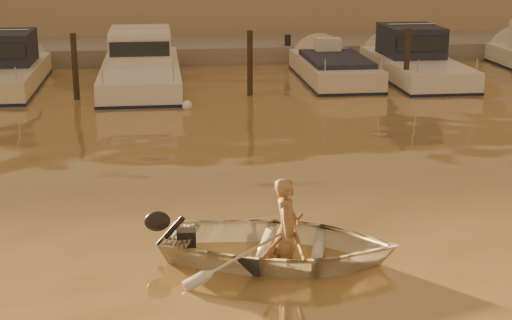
{
  "coord_description": "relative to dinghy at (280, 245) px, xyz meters",
  "views": [
    {
      "loc": [
        -2.97,
        -10.08,
        4.88
      ],
      "look_at": [
        -1.22,
        4.01,
        0.75
      ],
      "focal_mm": 55.0,
      "sensor_mm": 36.0,
      "label": 1
    }
  ],
  "objects": [
    {
      "name": "moored_boat_4",
      "position": [
        7.05,
        14.99,
        0.37
      ],
      "size": [
        2.34,
        7.18,
        1.75
      ],
      "primitive_type": null,
      "color": "white",
      "rests_on": "ground_plane"
    },
    {
      "name": "outboard_motor",
      "position": [
        -1.45,
        0.4,
        0.02
      ],
      "size": [
        0.97,
        0.63,
        0.7
      ],
      "primitive_type": null,
      "rotation": [
        0.0,
        0.0,
        -0.27
      ],
      "color": "black",
      "rests_on": "dinghy"
    },
    {
      "name": "oar_starboard",
      "position": [
        0.05,
        -0.01,
        0.16
      ],
      "size": [
        0.96,
        1.92,
        0.13
      ],
      "primitive_type": "cylinder",
      "rotation": [
        1.54,
        0.0,
        -0.44
      ],
      "color": "brown",
      "rests_on": "dinghy"
    },
    {
      "name": "piling_3",
      "position": [
        6.02,
        12.79,
        0.64
      ],
      "size": [
        0.18,
        0.18,
        2.2
      ],
      "primitive_type": "cylinder",
      "color": "#2D2319",
      "rests_on": "ground_plane"
    },
    {
      "name": "piling_2",
      "position": [
        1.02,
        12.79,
        0.64
      ],
      "size": [
        0.18,
        0.18,
        2.2
      ],
      "primitive_type": "cylinder",
      "color": "#2D2319",
      "rests_on": "ground_plane"
    },
    {
      "name": "piling_1",
      "position": [
        -4.28,
        12.79,
        0.64
      ],
      "size": [
        0.18,
        0.18,
        2.2
      ],
      "primitive_type": "cylinder",
      "color": "#2D2319",
      "rests_on": "ground_plane"
    },
    {
      "name": "ground_plane",
      "position": [
        1.22,
        -1.01,
        -0.26
      ],
      "size": [
        160.0,
        160.0,
        0.0
      ],
      "primitive_type": "plane",
      "color": "olive",
      "rests_on": "ground"
    },
    {
      "name": "dinghy",
      "position": [
        0.0,
        0.0,
        0.0
      ],
      "size": [
        4.18,
        3.46,
        0.75
      ],
      "primitive_type": "imported",
      "rotation": [
        0.0,
        0.0,
        1.3
      ],
      "color": "silver",
      "rests_on": "ground_plane"
    },
    {
      "name": "moored_boat_3",
      "position": [
        4.18,
        14.99,
        -0.03
      ],
      "size": [
        2.2,
        6.3,
        0.95
      ],
      "primitive_type": null,
      "color": "beige",
      "rests_on": "ground_plane"
    },
    {
      "name": "moored_boat_1",
      "position": [
        -6.83,
        14.99,
        0.37
      ],
      "size": [
        2.34,
        6.92,
        1.75
      ],
      "primitive_type": null,
      "color": "beige",
      "rests_on": "ground_plane"
    },
    {
      "name": "fender_c",
      "position": [
        -1.0,
        11.0,
        -0.16
      ],
      "size": [
        0.3,
        0.3,
        0.3
      ],
      "primitive_type": "sphere",
      "color": "white",
      "rests_on": "ground_plane"
    },
    {
      "name": "quay",
      "position": [
        1.22,
        20.49,
        -0.11
      ],
      "size": [
        52.0,
        4.0,
        1.0
      ],
      "primitive_type": "cube",
      "color": "gray",
      "rests_on": "ground_plane"
    },
    {
      "name": "person",
      "position": [
        0.1,
        -0.03,
        0.26
      ],
      "size": [
        0.53,
        0.68,
        1.63
      ],
      "primitive_type": "imported",
      "rotation": [
        0.0,
        0.0,
        1.3
      ],
      "color": "#9B754D",
      "rests_on": "dinghy"
    },
    {
      "name": "fender_d",
      "position": [
        4.71,
        13.04,
        -0.16
      ],
      "size": [
        0.3,
        0.3,
        0.3
      ],
      "primitive_type": "sphere",
      "color": "orange",
      "rests_on": "ground_plane"
    },
    {
      "name": "moored_boat_2",
      "position": [
        -2.37,
        14.99,
        0.37
      ],
      "size": [
        2.51,
        8.33,
        1.75
      ],
      "primitive_type": null,
      "color": "white",
      "rests_on": "ground_plane"
    },
    {
      "name": "oar_port",
      "position": [
        0.24,
        -0.07,
        0.16
      ],
      "size": [
        0.19,
        2.1,
        0.13
      ],
      "primitive_type": "cylinder",
      "rotation": [
        1.54,
        0.0,
        -0.06
      ],
      "color": "brown",
      "rests_on": "dinghy"
    },
    {
      "name": "fender_b",
      "position": [
        -6.34,
        12.29,
        -0.16
      ],
      "size": [
        0.3,
        0.3,
        0.3
      ],
      "primitive_type": "sphere",
      "color": "#C56517",
      "rests_on": "ground_plane"
    }
  ]
}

